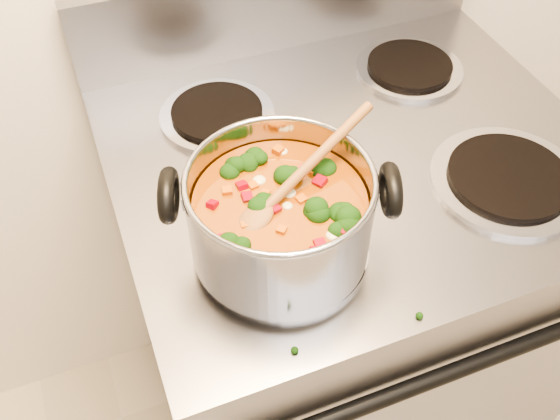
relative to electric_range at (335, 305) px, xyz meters
name	(u,v)px	position (x,y,z in m)	size (l,w,h in m)	color
electric_range	(335,305)	(0.00, 0.00, 0.00)	(0.76, 0.69, 1.08)	gray
stockpot	(280,216)	(-0.19, -0.16, 0.53)	(0.30, 0.24, 0.14)	#96959D
wooden_spoon	(285,189)	(-0.18, -0.15, 0.57)	(0.23, 0.12, 0.08)	brown
cooktop_crumbs	(325,237)	(-0.12, -0.15, 0.46)	(0.14, 0.38, 0.01)	black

